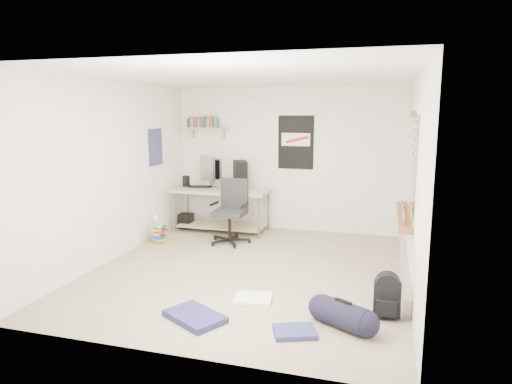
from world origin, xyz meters
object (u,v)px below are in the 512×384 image
(desk, at_px, (221,211))
(office_chair, at_px, (229,213))
(backpack, at_px, (387,299))
(duffel_bag, at_px, (343,314))
(book_stack, at_px, (159,234))

(desk, xyz_separation_m, office_chair, (0.38, -0.65, 0.13))
(backpack, bearing_deg, office_chair, 137.35)
(backpack, xyz_separation_m, duffel_bag, (-0.41, -0.36, -0.06))
(desk, relative_size, office_chair, 1.62)
(duffel_bag, relative_size, book_stack, 1.32)
(backpack, height_order, duffel_bag, duffel_bag)
(book_stack, bearing_deg, desk, 55.59)
(desk, bearing_deg, office_chair, -49.41)
(book_stack, bearing_deg, duffel_bag, -34.18)
(duffel_bag, bearing_deg, backpack, 70.73)
(desk, distance_m, duffel_bag, 3.93)
(desk, height_order, duffel_bag, desk)
(desk, distance_m, office_chair, 0.77)
(desk, bearing_deg, book_stack, -114.12)
(office_chair, xyz_separation_m, book_stack, (-1.07, -0.35, -0.34))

